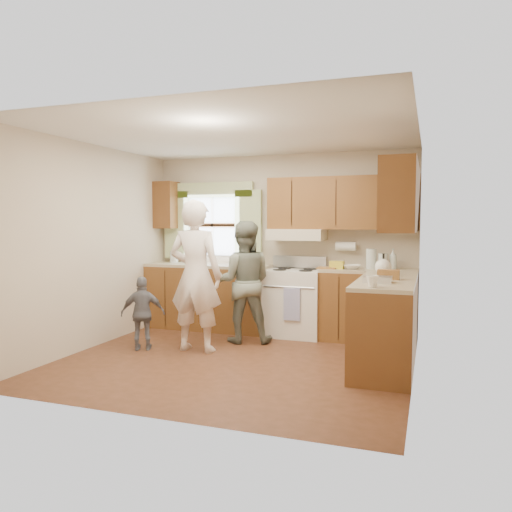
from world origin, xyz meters
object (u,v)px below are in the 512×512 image
at_px(stove, 295,301).
at_px(woman_left, 196,276).
at_px(child, 143,313).
at_px(woman_right, 244,282).

distance_m(stove, woman_left, 1.57).
xyz_separation_m(woman_left, child, (-0.62, -0.18, -0.46)).
relative_size(stove, child, 1.20).
distance_m(stove, child, 2.06).
relative_size(woman_left, woman_right, 1.16).
relative_size(woman_right, child, 1.75).
bearing_deg(stove, child, -138.06).
bearing_deg(woman_right, woman_left, 40.41).
bearing_deg(woman_left, stove, -127.99).
relative_size(stove, woman_right, 0.69).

